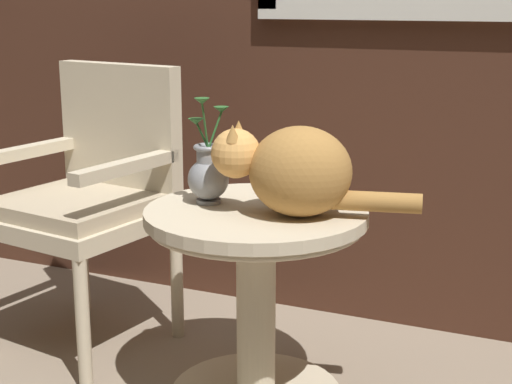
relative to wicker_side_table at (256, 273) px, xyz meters
name	(u,v)px	position (x,y,z in m)	size (l,w,h in m)	color
wicker_side_table	(256,273)	(0.00, 0.00, 0.00)	(0.64, 0.64, 0.60)	beige
wicker_chair	(92,190)	(-0.69, 0.19, 0.14)	(0.58, 0.58, 0.96)	beige
cat	(294,170)	(0.12, -0.02, 0.32)	(0.57, 0.30, 0.25)	#AD7A3D
pewter_vase_with_ivy	(208,173)	(-0.15, 0.00, 0.28)	(0.12, 0.12, 0.31)	gray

